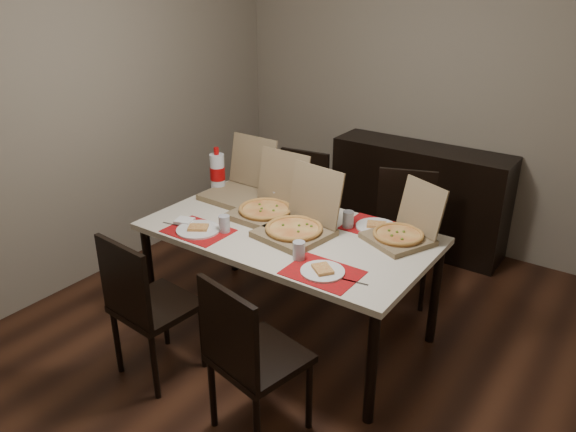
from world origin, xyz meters
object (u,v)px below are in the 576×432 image
(chair_far_left, at_px, (298,204))
(chair_far_right, at_px, (403,229))
(pizza_box_center, at_px, (298,226))
(dip_bowl, at_px, (317,219))
(sideboard, at_px, (418,197))
(dining_table, at_px, (288,240))
(soda_bottle, at_px, (217,172))
(chair_near_right, at_px, (248,354))
(chair_near_left, at_px, (145,303))

(chair_far_left, height_order, chair_far_right, same)
(pizza_box_center, distance_m, dip_bowl, 0.24)
(sideboard, height_order, dining_table, sideboard)
(dip_bowl, distance_m, soda_bottle, 0.91)
(sideboard, relative_size, chair_far_left, 1.61)
(sideboard, height_order, chair_near_right, chair_near_right)
(dip_bowl, relative_size, soda_bottle, 0.33)
(chair_far_right, xyz_separation_m, soda_bottle, (-1.22, -0.64, 0.38))
(sideboard, distance_m, chair_near_right, 2.60)
(sideboard, bearing_deg, chair_far_right, -74.98)
(sideboard, xyz_separation_m, dip_bowl, (-0.10, -1.49, 0.31))
(pizza_box_center, bearing_deg, soda_bottle, 162.28)
(soda_bottle, bearing_deg, dip_bowl, -3.24)
(sideboard, height_order, pizza_box_center, pizza_box_center)
(dining_table, height_order, soda_bottle, soda_bottle)
(chair_far_left, xyz_separation_m, pizza_box_center, (0.59, -0.87, 0.30))
(chair_near_left, xyz_separation_m, chair_far_left, (-0.10, 1.71, 0.00))
(sideboard, distance_m, chair_far_right, 0.83)
(dip_bowl, bearing_deg, chair_far_right, 65.29)
(pizza_box_center, bearing_deg, chair_near_right, -71.45)
(chair_near_left, bearing_deg, chair_far_right, 65.72)
(chair_near_left, height_order, chair_far_left, same)
(chair_near_right, relative_size, chair_far_left, 1.00)
(chair_far_right, relative_size, soda_bottle, 2.81)
(chair_near_left, xyz_separation_m, dip_bowl, (0.48, 1.07, 0.25))
(chair_far_left, bearing_deg, dining_table, -59.67)
(sideboard, distance_m, soda_bottle, 1.81)
(sideboard, bearing_deg, chair_far_left, -128.44)
(chair_near_left, height_order, chair_near_right, same)
(chair_near_right, distance_m, soda_bottle, 1.70)
(sideboard, distance_m, dip_bowl, 1.53)
(dining_table, relative_size, chair_far_right, 1.94)
(chair_far_left, bearing_deg, sideboard, 51.56)
(dining_table, relative_size, pizza_box_center, 3.69)
(chair_far_left, height_order, dip_bowl, chair_far_left)
(dip_bowl, bearing_deg, soda_bottle, 176.76)
(dip_bowl, height_order, soda_bottle, soda_bottle)
(chair_far_left, bearing_deg, chair_near_left, -86.75)
(sideboard, xyz_separation_m, chair_far_left, (-0.68, -0.85, 0.06))
(chair_near_left, bearing_deg, chair_near_right, -2.00)
(dining_table, relative_size, chair_near_left, 1.94)
(soda_bottle, bearing_deg, pizza_box_center, -17.72)
(pizza_box_center, bearing_deg, dip_bowl, 92.71)
(chair_near_right, xyz_separation_m, chair_far_left, (-0.87, 1.73, 0.00))
(chair_near_right, height_order, soda_bottle, soda_bottle)
(chair_near_left, distance_m, chair_far_left, 1.71)
(sideboard, relative_size, chair_near_left, 1.61)
(dining_table, relative_size, soda_bottle, 5.44)
(chair_far_left, height_order, soda_bottle, soda_bottle)
(chair_far_left, xyz_separation_m, chair_far_right, (0.89, 0.06, 0.00))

